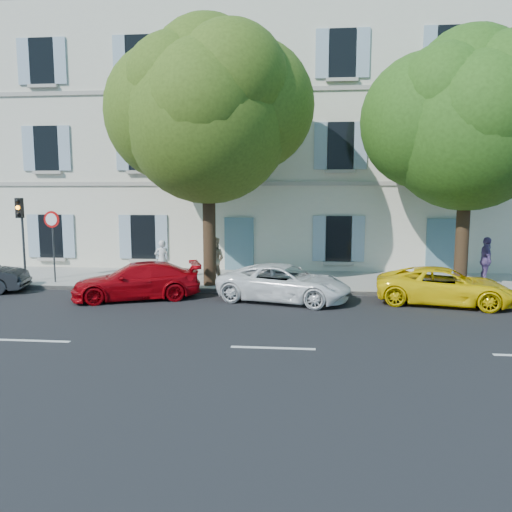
# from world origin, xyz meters

# --- Properties ---
(ground) EXTENTS (90.00, 90.00, 0.00)m
(ground) POSITION_xyz_m (0.00, 0.00, 0.00)
(ground) COLOR black
(sidewalk) EXTENTS (36.00, 4.50, 0.15)m
(sidewalk) POSITION_xyz_m (0.00, 4.45, 0.07)
(sidewalk) COLOR #A09E96
(sidewalk) RESTS_ON ground
(kerb) EXTENTS (36.00, 0.16, 0.16)m
(kerb) POSITION_xyz_m (0.00, 2.28, 0.08)
(kerb) COLOR #9E998E
(kerb) RESTS_ON ground
(building) EXTENTS (28.00, 7.00, 12.00)m
(building) POSITION_xyz_m (0.00, 10.20, 6.00)
(building) COLOR beige
(building) RESTS_ON ground
(car_red_coupe) EXTENTS (4.63, 3.06, 1.25)m
(car_red_coupe) POSITION_xyz_m (-4.99, 0.97, 0.62)
(car_red_coupe) COLOR #9E040B
(car_red_coupe) RESTS_ON ground
(car_white_coupe) EXTENTS (4.80, 3.08, 1.23)m
(car_white_coupe) POSITION_xyz_m (0.05, 1.12, 0.62)
(car_white_coupe) COLOR white
(car_white_coupe) RESTS_ON ground
(car_yellow_supercar) EXTENTS (4.64, 2.86, 1.20)m
(car_yellow_supercar) POSITION_xyz_m (5.29, 1.16, 0.60)
(car_yellow_supercar) COLOR yellow
(car_yellow_supercar) RESTS_ON ground
(tree_left) EXTENTS (6.10, 6.10, 9.45)m
(tree_left) POSITION_xyz_m (-2.84, 2.96, 6.23)
(tree_left) COLOR #3A2819
(tree_left) RESTS_ON sidewalk
(tree_right) EXTENTS (5.75, 5.75, 8.86)m
(tree_right) POSITION_xyz_m (6.38, 3.19, 5.83)
(tree_right) COLOR #3A2819
(tree_right) RESTS_ON sidewalk
(traffic_light) EXTENTS (0.26, 0.37, 3.27)m
(traffic_light) POSITION_xyz_m (-10.17, 2.86, 2.51)
(traffic_light) COLOR #383A3D
(traffic_light) RESTS_ON sidewalk
(road_sign) EXTENTS (0.64, 0.11, 2.77)m
(road_sign) POSITION_xyz_m (-8.96, 2.94, 2.14)
(road_sign) COLOR #383A3D
(road_sign) RESTS_ON sidewalk
(pedestrian_a) EXTENTS (0.67, 0.55, 1.59)m
(pedestrian_a) POSITION_xyz_m (-4.94, 3.90, 0.95)
(pedestrian_a) COLOR silver
(pedestrian_a) RESTS_ON sidewalk
(pedestrian_b) EXTENTS (0.95, 0.79, 1.77)m
(pedestrian_b) POSITION_xyz_m (-2.76, 3.48, 1.03)
(pedestrian_b) COLOR tan
(pedestrian_b) RESTS_ON sidewalk
(pedestrian_c) EXTENTS (0.51, 1.08, 1.80)m
(pedestrian_c) POSITION_xyz_m (7.60, 4.15, 1.05)
(pedestrian_c) COLOR #664D8E
(pedestrian_c) RESTS_ON sidewalk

